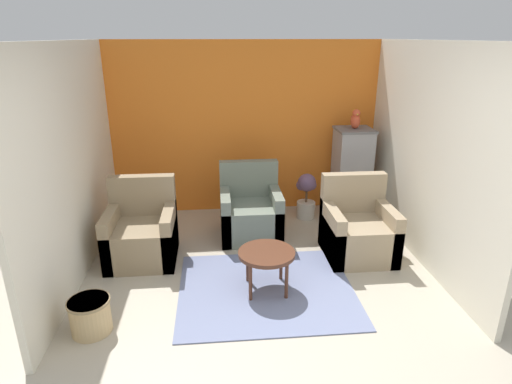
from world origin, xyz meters
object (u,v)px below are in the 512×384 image
(coffee_table, at_px, (267,256))
(wicker_basket, at_px, (90,315))
(armchair_left, at_px, (142,234))
(armchair_middle, at_px, (250,213))
(birdcage, at_px, (351,173))
(armchair_right, at_px, (358,231))
(potted_plant, at_px, (306,194))
(parrot, at_px, (355,120))

(coffee_table, bearing_deg, wicker_basket, -162.58)
(armchair_left, bearing_deg, armchair_middle, 21.43)
(birdcage, bearing_deg, wicker_basket, -142.17)
(armchair_middle, relative_size, birdcage, 0.73)
(birdcage, bearing_deg, armchair_right, -102.59)
(armchair_right, xyz_separation_m, potted_plant, (-0.38, 1.15, 0.05))
(armchair_right, height_order, armchair_middle, same)
(armchair_left, relative_size, armchair_middle, 1.00)
(potted_plant, bearing_deg, armchair_left, -154.90)
(parrot, distance_m, potted_plant, 1.23)
(armchair_middle, xyz_separation_m, birdcage, (1.48, 0.53, 0.33))
(birdcage, relative_size, wicker_basket, 3.50)
(potted_plant, bearing_deg, wicker_basket, -135.92)
(armchair_left, xyz_separation_m, wicker_basket, (-0.26, -1.32, -0.13))
(armchair_middle, distance_m, birdcage, 1.60)
(birdcage, height_order, parrot, parrot)
(potted_plant, bearing_deg, armchair_middle, -149.58)
(coffee_table, relative_size, parrot, 2.11)
(birdcage, bearing_deg, potted_plant, -176.49)
(armchair_left, height_order, armchair_right, same)
(armchair_left, relative_size, potted_plant, 1.42)
(parrot, bearing_deg, armchair_middle, -160.20)
(armchair_middle, xyz_separation_m, parrot, (1.48, 0.53, 1.09))
(birdcage, xyz_separation_m, parrot, (0.00, 0.00, 0.76))
(parrot, height_order, potted_plant, parrot)
(armchair_left, relative_size, parrot, 3.42)
(armchair_left, relative_size, birdcage, 0.73)
(birdcage, relative_size, parrot, 4.68)
(birdcage, height_order, wicker_basket, birdcage)
(coffee_table, xyz_separation_m, armchair_middle, (-0.05, 1.32, -0.09))
(coffee_table, bearing_deg, armchair_middle, 92.27)
(armchair_middle, relative_size, parrot, 3.42)
(armchair_middle, distance_m, parrot, 1.91)
(coffee_table, height_order, wicker_basket, coffee_table)
(armchair_middle, bearing_deg, parrot, 19.80)
(birdcage, bearing_deg, armchair_middle, -160.28)
(coffee_table, height_order, potted_plant, potted_plant)
(coffee_table, distance_m, armchair_right, 1.34)
(wicker_basket, bearing_deg, birdcage, 37.83)
(armchair_left, relative_size, armchair_right, 1.00)
(coffee_table, xyz_separation_m, potted_plant, (0.78, 1.81, -0.04))
(armchair_left, bearing_deg, birdcage, 20.53)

